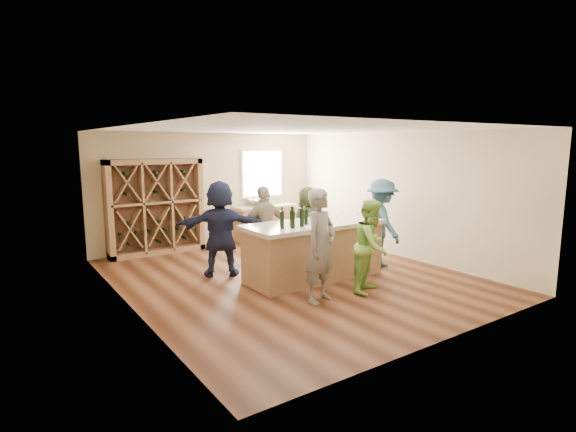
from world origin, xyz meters
TOP-DOWN VIEW (x-y plane):
  - floor at (0.00, 0.00)m, footprint 6.00×7.00m
  - ceiling at (0.00, 0.00)m, footprint 6.00×7.00m
  - wall_back at (0.00, 3.55)m, footprint 6.00×0.10m
  - wall_front at (0.00, -3.55)m, footprint 6.00×0.10m
  - wall_left at (-3.05, 0.00)m, footprint 0.10×7.00m
  - wall_right at (3.05, 0.00)m, footprint 0.10×7.00m
  - window_frame at (1.50, 3.47)m, footprint 1.30×0.06m
  - window_pane at (1.50, 3.44)m, footprint 1.18×0.01m
  - wine_rack at (-1.50, 3.27)m, footprint 2.20×0.45m
  - back_counter_base at (1.40, 3.20)m, footprint 1.60×0.58m
  - back_counter_top at (1.40, 3.20)m, footprint 1.70×0.62m
  - sink at (1.20, 3.20)m, footprint 0.54×0.54m
  - faucet at (1.20, 3.38)m, footprint 0.02×0.02m
  - tasting_counter_base at (0.33, -0.33)m, footprint 2.60×1.00m
  - tasting_counter_top at (0.33, -0.33)m, footprint 2.72×1.12m
  - wine_bottle_a at (-0.53, -0.53)m, footprint 0.09×0.09m
  - wine_bottle_b at (-0.34, -0.59)m, footprint 0.10×0.10m
  - wine_bottle_c at (-0.28, -0.47)m, footprint 0.08×0.08m
  - wine_bottle_d at (-0.11, -0.55)m, footprint 0.08×0.08m
  - wine_bottle_e at (0.07, -0.43)m, footprint 0.08×0.08m
  - wine_glass_a at (0.04, -0.82)m, footprint 0.09×0.09m
  - wine_glass_b at (0.54, -0.75)m, footprint 0.09×0.09m
  - wine_glass_c at (1.07, -0.77)m, footprint 0.08×0.08m
  - wine_glass_e at (1.31, -0.62)m, footprint 0.08×0.08m
  - tasting_menu_a at (-0.02, -0.72)m, footprint 0.24×0.31m
  - tasting_menu_b at (0.60, -0.75)m, footprint 0.27×0.35m
  - tasting_menu_c at (1.16, -0.72)m, footprint 0.23×0.30m
  - person_near_left at (-0.37, -1.41)m, footprint 0.80×0.68m
  - person_near_right at (0.66, -1.52)m, footprint 0.90×0.74m
  - person_server at (2.07, -0.39)m, footprint 0.85×1.28m
  - person_far_mid at (-0.13, 0.70)m, footprint 1.03×0.57m
  - person_far_right at (1.02, 0.77)m, footprint 0.81×0.53m
  - person_far_left at (-1.04, 0.84)m, footprint 1.82×1.34m

SIDE VIEW (x-z plane):
  - floor at x=0.00m, z-range -0.10..0.00m
  - back_counter_base at x=1.40m, z-range 0.00..0.86m
  - tasting_counter_base at x=0.33m, z-range 0.00..1.00m
  - person_near_right at x=0.66m, z-range 0.00..1.62m
  - person_far_right at x=1.02m, z-range 0.00..1.63m
  - person_far_mid at x=-0.13m, z-range 0.00..1.71m
  - back_counter_top at x=1.40m, z-range 0.86..0.92m
  - person_server at x=2.07m, z-range 0.00..1.82m
  - person_near_left at x=-0.37m, z-range 0.00..1.85m
  - person_far_left at x=-1.04m, z-range 0.00..1.86m
  - sink at x=1.20m, z-range 0.92..1.11m
  - tasting_counter_top at x=0.33m, z-range 1.00..1.08m
  - faucet at x=1.20m, z-range 0.92..1.22m
  - tasting_menu_a at x=-0.02m, z-range 1.08..1.08m
  - tasting_menu_b at x=0.60m, z-range 1.08..1.08m
  - tasting_menu_c at x=1.16m, z-range 1.08..1.08m
  - wine_rack at x=-1.50m, z-range 0.00..2.20m
  - wine_glass_e at x=1.31m, z-range 1.08..1.25m
  - wine_glass_b at x=0.54m, z-range 1.08..1.26m
  - wine_glass_c at x=1.07m, z-range 1.08..1.27m
  - wine_glass_a at x=0.04m, z-range 1.08..1.28m
  - wine_bottle_e at x=0.07m, z-range 1.08..1.35m
  - wine_bottle_c at x=-0.28m, z-range 1.08..1.38m
  - wine_bottle_b at x=-0.34m, z-range 1.08..1.38m
  - wine_bottle_a at x=-0.53m, z-range 1.08..1.39m
  - wine_bottle_d at x=-0.11m, z-range 1.08..1.40m
  - wall_back at x=0.00m, z-range 0.00..2.80m
  - wall_front at x=0.00m, z-range 0.00..2.80m
  - wall_left at x=-3.05m, z-range 0.00..2.80m
  - wall_right at x=3.05m, z-range 0.00..2.80m
  - window_frame at x=1.50m, z-range 1.10..2.40m
  - window_pane at x=1.50m, z-range 1.16..2.34m
  - ceiling at x=0.00m, z-range 2.80..2.90m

